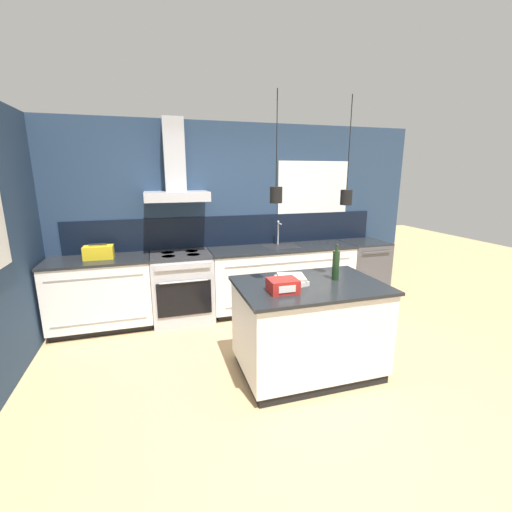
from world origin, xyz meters
The scene contains 11 objects.
ground_plane centered at (0.00, 0.00, 0.00)m, with size 16.00×16.00×0.00m, color tan.
wall_back centered at (-0.04, 2.00, 1.35)m, with size 5.60×2.01×2.60m.
counter_run_left centered at (-1.76, 1.69, 0.46)m, with size 1.22×0.64×0.91m.
counter_run_sink centered at (0.65, 1.69, 0.46)m, with size 2.07×0.64×1.26m.
oven_range centered at (-0.77, 1.69, 0.46)m, with size 0.78×0.66×0.91m.
dishwasher centered at (1.99, 1.69, 0.46)m, with size 0.62×0.65×0.91m.
kitchen_island centered at (0.31, 0.06, 0.46)m, with size 1.38×0.94×0.91m.
bottle_on_island centered at (0.60, 0.11, 1.06)m, with size 0.07×0.07×0.36m.
book_stack centered at (0.15, 0.15, 0.94)m, with size 0.29×0.37×0.07m.
red_supply_box centered at (-0.02, -0.08, 0.97)m, with size 0.25×0.21×0.12m.
yellow_toolbox centered at (-1.74, 1.69, 0.99)m, with size 0.34×0.18×0.19m.
Camera 1 is at (-1.07, -2.74, 1.93)m, focal length 24.00 mm.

